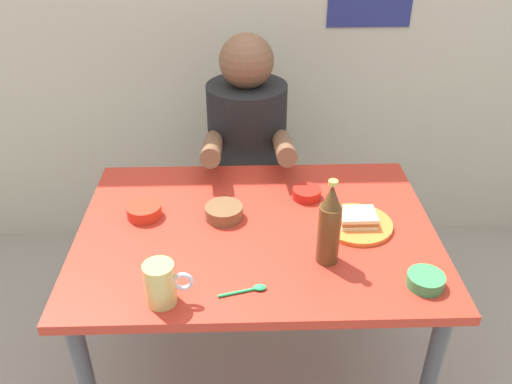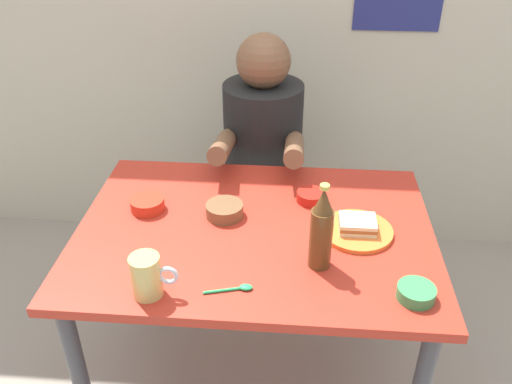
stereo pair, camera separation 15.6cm
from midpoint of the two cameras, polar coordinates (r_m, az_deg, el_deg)
The scene contains 12 objects.
dining_table at distance 1.72m, azimuth -2.57°, elevation -6.45°, with size 1.10×0.80×0.74m.
stool at distance 2.40m, azimuth -2.72°, elevation -2.74°, with size 0.34×0.34×0.45m.
person_seated at distance 2.18m, azimuth -3.00°, elevation 6.14°, with size 0.33×0.56×0.72m.
plate_orange at distance 1.68m, azimuth 8.13°, elevation -3.58°, with size 0.22×0.22×0.01m, color orange.
sandwich at distance 1.66m, azimuth 8.19°, elevation -2.88°, with size 0.11×0.09×0.04m.
beer_mug at distance 1.40m, azimuth -13.27°, elevation -9.59°, with size 0.13×0.08×0.12m.
beer_bottle at distance 1.47m, azimuth 4.82°, elevation -3.69°, with size 0.06×0.06×0.26m.
condiment_bowl_brown at distance 1.70m, azimuth -6.06°, elevation -2.16°, with size 0.12×0.12×0.04m.
sambal_bowl_red at distance 1.80m, azimuth 2.95°, elevation -0.17°, with size 0.10×0.10×0.03m.
sauce_bowl_chili at distance 1.75m, azimuth -14.34°, elevation -2.00°, with size 0.11×0.11×0.04m.
dip_bowl_green at distance 1.49m, azimuth 14.76°, elevation -9.14°, with size 0.10×0.10×0.03m.
spoon at distance 1.44m, azimuth -3.79°, elevation -10.42°, with size 0.13×0.04×0.01m.
Camera 1 is at (-0.04, -1.35, 1.71)m, focal length 37.58 mm.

